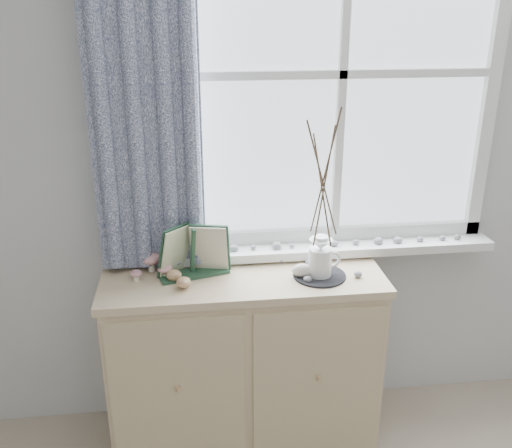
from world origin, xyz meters
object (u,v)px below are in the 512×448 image
object	(u,v)px
twig_pitcher	(324,180)
botanical_book	(193,252)
sideboard	(244,359)
toadstool_cluster	(153,263)

from	to	relation	value
twig_pitcher	botanical_book	bearing A→B (deg)	159.40
sideboard	botanical_book	distance (m)	0.58
sideboard	toadstool_cluster	world-z (taller)	toadstool_cluster
botanical_book	toadstool_cluster	size ratio (longest dim) A/B	1.91
sideboard	botanical_book	xyz separation A→B (m)	(-0.21, 0.00, 0.54)
toadstool_cluster	sideboard	bearing A→B (deg)	-9.70
toadstool_cluster	twig_pitcher	world-z (taller)	twig_pitcher
sideboard	botanical_book	world-z (taller)	botanical_book
toadstool_cluster	botanical_book	bearing A→B (deg)	-20.21
sideboard	toadstool_cluster	distance (m)	0.61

